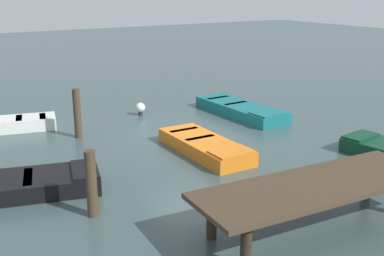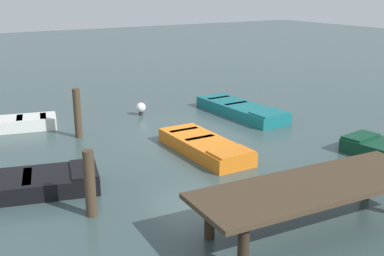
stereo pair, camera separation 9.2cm
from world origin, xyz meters
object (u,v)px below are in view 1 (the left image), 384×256
(rowboat_black, at_px, (39,183))
(mooring_piling_near_right, at_px, (91,184))
(rowboat_teal, at_px, (241,110))
(dock_segment, at_px, (317,188))
(rowboat_orange, at_px, (205,146))
(rowboat_white, at_px, (12,124))
(marker_buoy, at_px, (140,108))
(mooring_piling_far_left, at_px, (77,113))

(rowboat_black, distance_m, mooring_piling_near_right, 2.04)
(rowboat_teal, relative_size, mooring_piling_near_right, 2.82)
(rowboat_black, bearing_deg, mooring_piling_near_right, -56.55)
(dock_segment, distance_m, rowboat_teal, 8.72)
(rowboat_orange, height_order, mooring_piling_near_right, mooring_piling_near_right)
(rowboat_orange, bearing_deg, rowboat_white, -141.18)
(marker_buoy, bearing_deg, dock_segment, 84.81)
(rowboat_teal, bearing_deg, mooring_piling_near_right, -58.62)
(mooring_piling_near_right, distance_m, marker_buoy, 8.20)
(rowboat_teal, bearing_deg, rowboat_white, -109.50)
(rowboat_black, relative_size, marker_buoy, 6.43)
(mooring_piling_far_left, height_order, marker_buoy, mooring_piling_far_left)
(mooring_piling_far_left, bearing_deg, rowboat_black, 58.20)
(marker_buoy, bearing_deg, rowboat_orange, 86.46)
(rowboat_orange, bearing_deg, marker_buoy, 177.48)
(dock_segment, height_order, rowboat_teal, dock_segment)
(rowboat_teal, height_order, marker_buoy, marker_buoy)
(mooring_piling_far_left, relative_size, mooring_piling_near_right, 1.09)
(rowboat_teal, xyz_separation_m, mooring_piling_far_left, (6.08, -0.58, 0.57))
(dock_segment, xyz_separation_m, mooring_piling_near_right, (3.61, -2.82, -0.11))
(mooring_piling_near_right, bearing_deg, rowboat_teal, -147.65)
(rowboat_white, bearing_deg, mooring_piling_far_left, 143.02)
(rowboat_white, height_order, mooring_piling_far_left, mooring_piling_far_left)
(rowboat_white, height_order, marker_buoy, marker_buoy)
(rowboat_black, bearing_deg, rowboat_orange, 17.22)
(dock_segment, height_order, rowboat_orange, dock_segment)
(rowboat_white, distance_m, mooring_piling_near_right, 7.45)
(rowboat_orange, xyz_separation_m, mooring_piling_near_right, (4.19, 2.03, 0.51))
(rowboat_black, bearing_deg, rowboat_white, 99.11)
(rowboat_teal, height_order, mooring_piling_far_left, mooring_piling_far_left)
(dock_segment, xyz_separation_m, rowboat_orange, (-0.58, -4.86, -0.62))
(mooring_piling_far_left, bearing_deg, rowboat_orange, 127.18)
(rowboat_white, bearing_deg, marker_buoy, -173.20)
(rowboat_black, relative_size, rowboat_orange, 0.90)
(dock_segment, bearing_deg, mooring_piling_far_left, -72.16)
(rowboat_white, xyz_separation_m, mooring_piling_far_left, (-1.60, 1.99, 0.57))
(rowboat_orange, bearing_deg, rowboat_teal, 130.07)
(rowboat_black, distance_m, rowboat_teal, 8.81)
(rowboat_teal, xyz_separation_m, mooring_piling_near_right, (7.67, 4.86, 0.51))
(rowboat_black, bearing_deg, mooring_piling_far_left, 73.57)
(rowboat_white, distance_m, mooring_piling_far_left, 2.62)
(mooring_piling_near_right, bearing_deg, rowboat_orange, -154.11)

